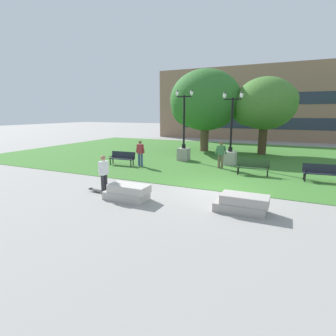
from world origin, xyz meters
TOP-DOWN VIEW (x-y plane):
  - ground_plane at (0.00, 0.00)m, footprint 140.00×140.00m
  - grass_lawn at (0.00, 10.00)m, footprint 40.00×20.00m
  - concrete_block_center at (-3.01, -2.64)m, footprint 1.88×0.90m
  - concrete_block_left at (1.50, -2.10)m, footprint 1.88×0.90m
  - person_skateboarder at (-4.39, -2.38)m, footprint 0.26×0.60m
  - skateboard at (-4.75, -2.37)m, footprint 1.03×0.29m
  - park_bench_near_right at (1.14, 3.96)m, footprint 1.83×0.64m
  - park_bench_far_left at (-7.32, 3.33)m, footprint 1.82×0.62m
  - park_bench_far_right at (4.55, 3.88)m, footprint 1.85×0.74m
  - lamp_post_center at (-4.20, 6.79)m, footprint 1.32×0.80m
  - lamp_post_left at (-0.69, 6.52)m, footprint 1.32×0.80m
  - tree_near_right at (-4.31, 12.18)m, footprint 6.67×6.35m
  - tree_far_left at (0.79, 12.38)m, footprint 5.32×5.06m
  - person_bystander_near_lawn at (-0.98, 5.01)m, footprint 0.74×0.25m
  - person_bystander_far_lawn at (-6.00, 3.49)m, footprint 0.72×0.25m
  - building_facade_distant at (0.44, 24.50)m, footprint 30.22×1.03m

SIDE VIEW (x-z plane):
  - ground_plane at x=0.00m, z-range 0.00..0.00m
  - grass_lawn at x=0.00m, z-range 0.00..0.02m
  - skateboard at x=-4.75m, z-range 0.02..0.15m
  - concrete_block_center at x=-3.01m, z-range -0.01..0.63m
  - concrete_block_left at x=1.50m, z-range -0.01..0.63m
  - park_bench_near_right at x=1.14m, z-range 0.09..0.99m
  - park_bench_far_left at x=-7.32m, z-range 0.09..0.99m
  - park_bench_far_right at x=4.55m, z-range 0.09..0.99m
  - person_skateboarder at x=-4.39m, z-range 0.11..1.82m
  - person_bystander_far_lawn at x=-6.00m, z-range 0.13..1.84m
  - person_bystander_near_lawn at x=-0.98m, z-range 0.13..1.84m
  - lamp_post_left at x=-0.69m, z-range -1.42..3.44m
  - lamp_post_center at x=-4.20m, z-range -1.51..3.62m
  - tree_far_left at x=0.79m, z-range 0.99..7.39m
  - tree_near_right at x=-4.31m, z-range 0.89..8.19m
  - building_facade_distant at x=0.44m, z-range -0.01..9.35m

